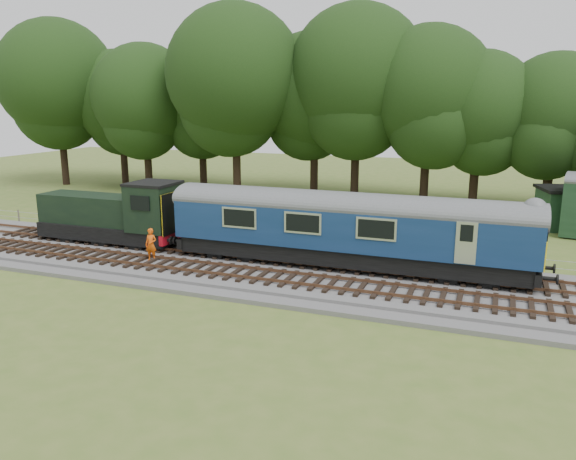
% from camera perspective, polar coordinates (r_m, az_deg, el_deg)
% --- Properties ---
extents(ground, '(120.00, 120.00, 0.00)m').
position_cam_1_polar(ground, '(28.94, -3.98, -4.19)').
color(ground, '#4B6726').
rests_on(ground, ground).
extents(ballast, '(70.00, 7.00, 0.35)m').
position_cam_1_polar(ballast, '(28.88, -3.98, -3.86)').
color(ballast, '#4C4C4F').
rests_on(ballast, ground).
extents(track_north, '(67.20, 2.40, 0.21)m').
position_cam_1_polar(track_north, '(30.04, -2.87, -2.70)').
color(track_north, black).
rests_on(track_north, ballast).
extents(track_south, '(67.20, 2.40, 0.21)m').
position_cam_1_polar(track_south, '(27.44, -5.39, -4.29)').
color(track_south, black).
rests_on(track_south, ballast).
extents(fence, '(64.00, 0.12, 1.00)m').
position_cam_1_polar(fence, '(32.91, -0.70, -2.02)').
color(fence, '#6B6054').
rests_on(fence, ground).
extents(tree_line, '(70.00, 8.00, 18.00)m').
position_cam_1_polar(tree_line, '(49.22, 6.81, 2.98)').
color(tree_line, black).
rests_on(tree_line, ground).
extents(dmu_railcar, '(18.05, 2.86, 3.88)m').
position_cam_1_polar(dmu_railcar, '(27.99, 5.95, 0.69)').
color(dmu_railcar, black).
rests_on(dmu_railcar, ground).
extents(shunter_loco, '(8.91, 2.60, 3.38)m').
position_cam_1_polar(shunter_loco, '(34.34, -17.13, 1.42)').
color(shunter_loco, black).
rests_on(shunter_loco, ground).
extents(worker, '(0.65, 0.46, 1.72)m').
position_cam_1_polar(worker, '(30.16, -13.74, -1.44)').
color(worker, '#F3570C').
rests_on(worker, ballast).
extents(shed, '(4.21, 4.21, 2.82)m').
position_cam_1_polar(shed, '(42.44, 26.35, 2.03)').
color(shed, '#17341D').
rests_on(shed, ground).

